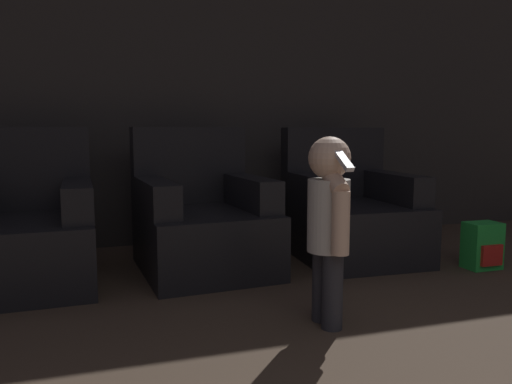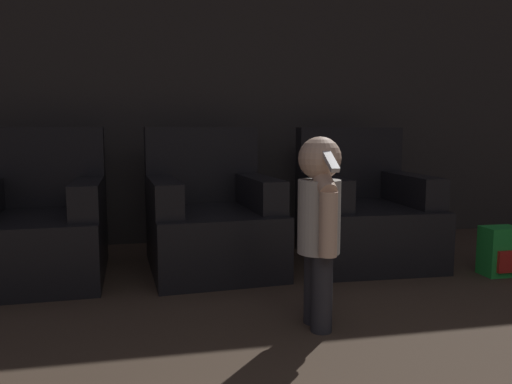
% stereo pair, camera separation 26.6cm
% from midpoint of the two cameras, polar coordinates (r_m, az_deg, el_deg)
% --- Properties ---
extents(wall_back, '(8.40, 0.05, 2.60)m').
position_cam_midpoint_polar(wall_back, '(4.04, -1.55, 12.93)').
color(wall_back, '#33302D').
rests_on(wall_back, ground_plane).
extents(armchair_left, '(0.80, 0.92, 0.91)m').
position_cam_midpoint_polar(armchair_left, '(3.23, -21.58, -3.72)').
color(armchair_left, black).
rests_on(armchair_left, ground_plane).
extents(armchair_middle, '(0.83, 0.95, 0.91)m').
position_cam_midpoint_polar(armchair_middle, '(3.22, -2.88, -3.27)').
color(armchair_middle, black).
rests_on(armchair_middle, ground_plane).
extents(armchair_right, '(0.80, 0.93, 0.91)m').
position_cam_midpoint_polar(armchair_right, '(3.54, 14.26, -2.55)').
color(armchair_right, black).
rests_on(armchair_right, ground_plane).
extents(person_toddler, '(0.19, 0.34, 0.86)m').
position_cam_midpoint_polar(person_toddler, '(2.22, 10.69, -2.83)').
color(person_toddler, '#28282D').
rests_on(person_toddler, ground_plane).
extents(toy_backpack, '(0.22, 0.17, 0.30)m').
position_cam_midpoint_polar(toy_backpack, '(3.47, 28.17, -6.03)').
color(toy_backpack, green).
rests_on(toy_backpack, ground_plane).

